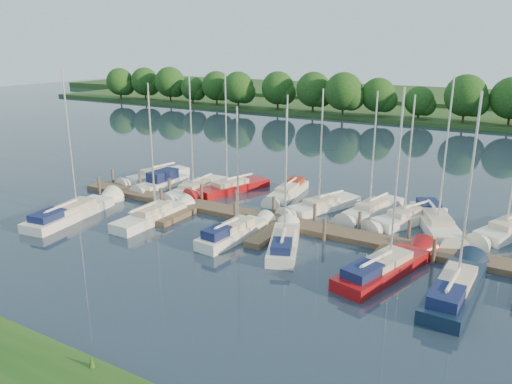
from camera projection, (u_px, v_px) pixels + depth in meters
The scene contains 22 objects.
ground at pixel (225, 265), 30.30m from camera, with size 260.00×260.00×0.00m, color #1B2836.
dock at pixel (281, 226), 36.27m from camera, with size 40.00×6.00×0.40m.
mooring_pilings at pixel (288, 216), 37.08m from camera, with size 38.24×2.84×2.00m.
far_shore at pixel (452, 114), 92.09m from camera, with size 180.00×30.00×0.60m, color #25441A.
distant_hill at pixel (472, 99), 112.60m from camera, with size 220.00×40.00×1.40m, color #305223.
treeline at pixel (458, 100), 79.19m from camera, with size 146.10×9.91×8.20m.
sailboat_n_0 at pixel (156, 177), 49.00m from camera, with size 3.10×7.64×9.82m.
motorboat at pixel (162, 183), 46.39m from camera, with size 1.95×6.21×2.00m.
sailboat_n_2 at pixel (195, 190), 44.81m from camera, with size 2.39×8.60×10.80m.
sailboat_n_3 at pixel (229, 189), 45.06m from camera, with size 4.21×8.45×10.75m.
sailboat_n_4 at pixel (287, 193), 43.88m from camera, with size 2.32×7.25×9.19m.
sailboat_n_5 at pixel (321, 207), 40.20m from camera, with size 4.19×7.82×10.03m.
sailboat_n_6 at pixel (371, 211), 39.27m from camera, with size 3.17×7.90×9.95m.
sailboat_n_7 at pixel (406, 220), 37.31m from camera, with size 4.58×7.49×9.94m.
sailboat_n_8 at pixel (436, 224), 36.33m from camera, with size 5.23×8.70×11.32m.
sailboat_n_9 at pixel (507, 231), 35.01m from camera, with size 4.37×7.92×10.27m.
sailboat_s_0 at pixel (73, 213), 38.62m from camera, with size 3.28×9.40×11.74m.
sailboat_s_1 at pixel (153, 217), 37.80m from camera, with size 1.89×7.74×10.09m.
sailboat_s_2 at pixel (234, 234), 34.33m from camera, with size 2.26×7.28×9.49m.
sailboat_s_3 at pixel (284, 243), 32.78m from camera, with size 4.00×7.25×9.48m.
sailboat_s_4 at pixel (385, 269), 29.12m from camera, with size 3.97×8.82×11.15m.
sailboat_s_5 at pixel (455, 290), 26.58m from camera, with size 2.34×8.75×11.21m.
Camera 1 is at (15.66, -22.94, 13.03)m, focal length 35.00 mm.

